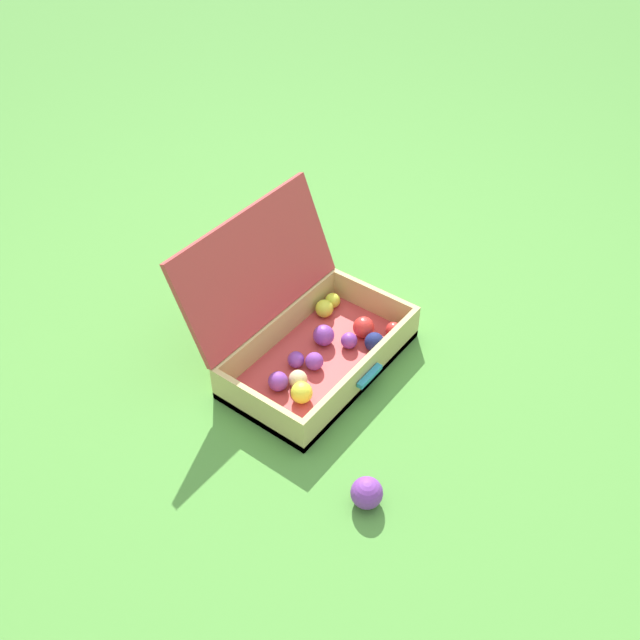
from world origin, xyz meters
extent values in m
plane|color=#4C8C38|center=(0.00, 0.00, 0.00)|extent=(16.00, 16.00, 0.00)
cube|color=#B23838|center=(-0.10, -0.05, 0.01)|extent=(0.62, 0.35, 0.03)
cube|color=tan|center=(-0.40, -0.05, 0.06)|extent=(0.02, 0.35, 0.13)
cube|color=tan|center=(0.20, -0.05, 0.06)|extent=(0.02, 0.35, 0.13)
cube|color=tan|center=(-0.10, -0.21, 0.06)|extent=(0.58, 0.02, 0.13)
cube|color=tan|center=(-0.10, 0.12, 0.06)|extent=(0.58, 0.02, 0.13)
cube|color=#B23838|center=(-0.10, 0.20, 0.29)|extent=(0.62, 0.15, 0.33)
cube|color=teal|center=(-0.10, -0.23, 0.07)|extent=(0.11, 0.02, 0.02)
sphere|color=purple|center=(-0.03, -0.01, 0.06)|extent=(0.07, 0.07, 0.07)
sphere|color=#CCDB38|center=(-0.27, -0.10, 0.06)|extent=(0.07, 0.07, 0.07)
sphere|color=red|center=(0.08, -0.09, 0.06)|extent=(0.07, 0.07, 0.07)
sphere|color=purple|center=(-0.14, -0.05, 0.05)|extent=(0.06, 0.06, 0.06)
sphere|color=purple|center=(-0.27, -0.02, 0.06)|extent=(0.06, 0.06, 0.06)
sphere|color=red|center=(0.14, -0.17, 0.05)|extent=(0.05, 0.05, 0.05)
sphere|color=purple|center=(0.01, -0.08, 0.05)|extent=(0.05, 0.05, 0.05)
sphere|color=#D1B784|center=(-0.23, -0.06, 0.05)|extent=(0.06, 0.06, 0.06)
sphere|color=#CCDB38|center=(0.08, 0.07, 0.06)|extent=(0.06, 0.06, 0.06)
sphere|color=#CCDB38|center=(0.14, 0.08, 0.05)|extent=(0.05, 0.05, 0.05)
sphere|color=purple|center=(-0.16, 0.00, 0.05)|extent=(0.05, 0.05, 0.05)
sphere|color=navy|center=(0.05, -0.15, 0.06)|extent=(0.06, 0.06, 0.06)
sphere|color=purple|center=(-0.43, -0.45, 0.04)|extent=(0.09, 0.09, 0.09)
camera|label=1|loc=(-1.39, -1.02, 1.63)|focal=40.20mm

